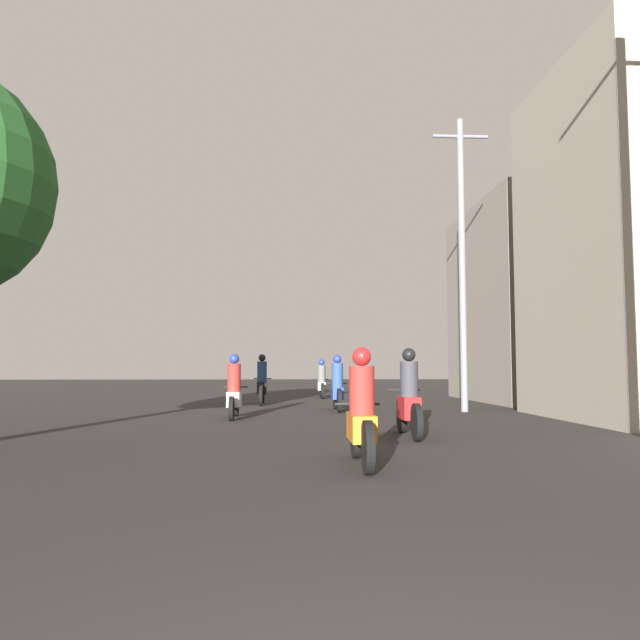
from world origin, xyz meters
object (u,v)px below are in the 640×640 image
utility_pole_far (462,257)px  motorcycle_black (262,385)px  motorcycle_orange (361,418)px  motorcycle_white (234,393)px  motorcycle_red (409,401)px  motorcycle_silver (322,382)px  building_right_far (532,303)px  motorcycle_blue (337,388)px

utility_pole_far → motorcycle_black: bearing=147.6°
motorcycle_orange → motorcycle_white: bearing=101.0°
motorcycle_orange → motorcycle_white: 7.66m
motorcycle_orange → motorcycle_red: size_ratio=0.97×
motorcycle_red → motorcycle_silver: bearing=101.2°
motorcycle_black → utility_pole_far: 7.76m
building_right_far → utility_pole_far: utility_pole_far is taller
motorcycle_red → motorcycle_white: 5.40m
motorcycle_silver → motorcycle_black: bearing=-114.9°
motorcycle_blue → motorcycle_silver: bearing=86.8°
motorcycle_blue → motorcycle_orange: bearing=-96.5°
motorcycle_orange → motorcycle_blue: size_ratio=0.92×
motorcycle_blue → building_right_far: 9.41m
motorcycle_orange → motorcycle_silver: bearing=82.7°
motorcycle_orange → building_right_far: (8.04, 14.53, 2.98)m
motorcycle_white → motorcycle_silver: size_ratio=0.99×
building_right_far → utility_pole_far: bearing=-127.7°
motorcycle_white → motorcycle_blue: size_ratio=0.93×
motorcycle_red → utility_pole_far: bearing=73.5°
motorcycle_blue → utility_pole_far: utility_pole_far is taller
motorcycle_silver → building_right_far: (7.66, -2.46, 2.96)m
motorcycle_orange → motorcycle_black: motorcycle_black is taller
motorcycle_red → motorcycle_black: motorcycle_black is taller
motorcycle_orange → motorcycle_silver: size_ratio=0.99×
motorcycle_blue → building_right_far: size_ratio=0.28×
motorcycle_orange → utility_pole_far: 10.73m
motorcycle_silver → utility_pole_far: bearing=-61.8°
building_right_far → utility_pole_far: (-4.08, -5.28, 0.76)m
motorcycle_red → motorcycle_black: size_ratio=0.97×
motorcycle_silver → utility_pole_far: (3.57, -7.74, 3.71)m
motorcycle_silver → motorcycle_orange: bearing=-87.9°
motorcycle_white → motorcycle_blue: (2.70, 2.47, 0.01)m
motorcycle_red → motorcycle_silver: (-0.84, 13.80, -0.01)m
motorcycle_black → motorcycle_red: bearing=-79.9°
building_right_far → motorcycle_orange: bearing=-119.0°
motorcycle_orange → motorcycle_silver: (0.39, 16.99, 0.02)m
motorcycle_blue → utility_pole_far: bearing=-12.7°
motorcycle_orange → utility_pole_far: utility_pole_far is taller
motorcycle_orange → utility_pole_far: size_ratio=0.23×
building_right_far → motorcycle_black: bearing=-170.7°
motorcycle_red → motorcycle_white: (-3.47, 4.13, -0.01)m
motorcycle_blue → motorcycle_black: size_ratio=1.02×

